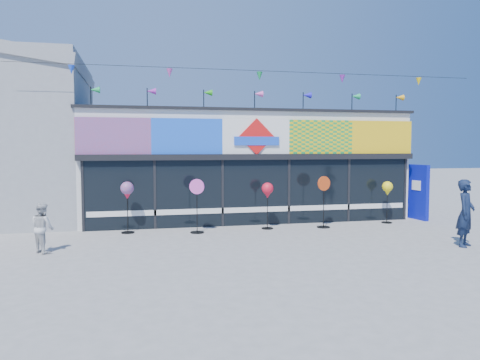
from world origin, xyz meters
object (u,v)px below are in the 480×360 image
object	(u,v)px
spinner_0	(127,192)
child	(43,228)
spinner_3	(324,200)
adult_man	(466,213)
spinner_2	(268,192)
blue_sign	(418,192)
spinner_1	(197,204)
spinner_4	(387,190)

from	to	relation	value
spinner_0	child	xyz separation A→B (m)	(-2.11, -2.35, -0.66)
spinner_3	adult_man	xyz separation A→B (m)	(2.62, -3.69, 0.00)
spinner_2	spinner_0	bearing A→B (deg)	177.00
blue_sign	spinner_1	distance (m)	8.59
spinner_3	adult_man	world-z (taller)	adult_man
spinner_0	spinner_3	distance (m)	6.52
adult_man	spinner_1	bearing A→B (deg)	114.41
spinner_0	spinner_4	bearing A→B (deg)	-0.07
spinner_2	spinner_4	world-z (taller)	spinner_2
spinner_0	child	distance (m)	3.23
spinner_0	spinner_4	distance (m)	9.11
spinner_1	spinner_4	distance (m)	6.97
blue_sign	spinner_2	size ratio (longest dim) A/B	1.33
spinner_0	adult_man	distance (m)	10.01
spinner_1	adult_man	xyz separation A→B (m)	(6.95, -3.65, 0.01)
blue_sign	adult_man	xyz separation A→B (m)	(-1.58, -4.62, -0.12)
adult_man	blue_sign	bearing A→B (deg)	33.20
spinner_1	adult_man	world-z (taller)	adult_man
spinner_1	child	bearing A→B (deg)	-156.20
spinner_3	child	bearing A→B (deg)	-167.38
blue_sign	spinner_3	bearing A→B (deg)	-173.84
spinner_3	spinner_2	bearing A→B (deg)	174.61
spinner_4	blue_sign	bearing A→B (deg)	17.93
adult_man	child	xyz separation A→B (m)	(-11.23, 1.77, -0.27)
spinner_3	adult_man	size ratio (longest dim) A/B	0.95
blue_sign	spinner_3	distance (m)	4.30
spinner_3	blue_sign	bearing A→B (deg)	12.39
blue_sign	spinner_4	bearing A→B (deg)	-168.30
spinner_1	child	world-z (taller)	spinner_1
blue_sign	adult_man	size ratio (longest dim) A/B	1.12
blue_sign	spinner_3	size ratio (longest dim) A/B	1.18
adult_man	spinner_3	bearing A→B (deg)	87.48
spinner_0	spinner_3	xyz separation A→B (m)	(6.50, -0.42, -0.39)
spinner_2	spinner_3	xyz separation A→B (m)	(1.93, -0.18, -0.32)
child	spinner_2	bearing A→B (deg)	-112.96
spinner_4	spinner_1	bearing A→B (deg)	-176.29
spinner_3	adult_man	bearing A→B (deg)	-54.65
spinner_3	spinner_4	distance (m)	2.66
spinner_2	adult_man	world-z (taller)	adult_man
spinner_2	spinner_3	world-z (taller)	spinner_3
spinner_2	adult_man	bearing A→B (deg)	-40.40
blue_sign	spinner_2	bearing A→B (deg)	-179.35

